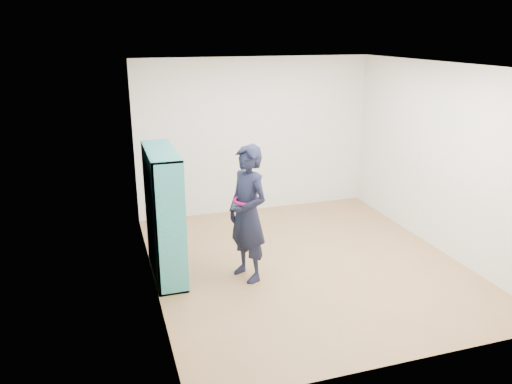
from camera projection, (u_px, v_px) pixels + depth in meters
name	position (u px, v px, depth m)	size (l,w,h in m)	color
floor	(305.00, 263.00, 6.75)	(4.50, 4.50, 0.00)	#997545
ceiling	(311.00, 65.00, 5.94)	(4.50, 4.50, 0.00)	white
wall_left	(149.00, 184.00, 5.77)	(0.02, 4.50, 2.60)	white
wall_right	(441.00, 159.00, 6.92)	(0.02, 4.50, 2.60)	white
wall_back	(255.00, 136.00, 8.38)	(4.00, 0.02, 2.60)	white
wall_front	(411.00, 237.00, 4.30)	(4.00, 0.02, 2.60)	white
bookshelf	(162.00, 216.00, 6.22)	(0.36, 1.22, 1.63)	teal
person	(248.00, 214.00, 6.09)	(0.61, 0.73, 1.72)	black
smartphone	(235.00, 206.00, 6.03)	(0.08, 0.09, 0.15)	silver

